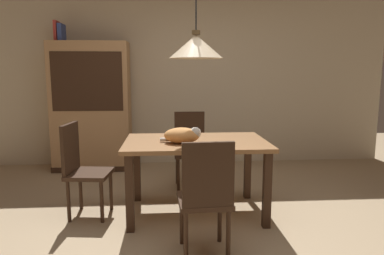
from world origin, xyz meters
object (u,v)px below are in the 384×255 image
Objects in this scene: cat_sleeping at (183,135)px; book_red_tall at (57,31)px; chair_near_front at (206,194)px; pendant_lamp at (196,46)px; chair_left_side at (81,166)px; dining_table at (196,151)px; chair_far_back at (190,146)px; hutch_bookcase at (92,109)px; book_blue_wide at (62,33)px.

cat_sleeping is 1.41× the size of book_red_tall.
book_red_tall is (-1.68, 1.89, 1.16)m from cat_sleeping.
pendant_lamp reaches higher than chair_near_front.
chair_near_front is 2.35× the size of cat_sleeping.
chair_left_side is (-1.13, 0.89, 0.00)m from chair_near_front.
dining_table is at bearing 41.95° from cat_sleeping.
chair_left_side is at bearing 141.93° from chair_near_front.
chair_far_back is 0.50× the size of hutch_bookcase.
book_red_tall is (-1.81, 1.77, 1.34)m from dining_table.
chair_far_back is 3.88× the size of book_blue_wide.
chair_near_front is 0.50× the size of hutch_bookcase.
hutch_bookcase reaches higher than chair_far_back.
chair_left_side reaches higher than cat_sleeping.
hutch_bookcase is 1.18m from book_red_tall.
chair_near_front reaches higher than dining_table.
hutch_bookcase is at bearing 117.62° from chair_near_front.
book_blue_wide reaches higher than chair_far_back.
book_blue_wide is at bearing 109.40° from chair_left_side.
chair_far_back is at bearing -26.28° from book_red_tall.
pendant_lamp is 2.51m from book_blue_wide.
hutch_bookcase reaches higher than dining_table.
book_blue_wide is at bearing 130.49° from cat_sleeping.
book_red_tall is (-1.81, 1.77, 0.33)m from pendant_lamp.
chair_left_side reaches higher than dining_table.
pendant_lamp reaches higher than chair_left_side.
pendant_lamp is (0.13, 0.12, 0.84)m from cat_sleeping.
pendant_lamp reaches higher than hutch_bookcase.
book_blue_wide is at bearing 0.00° from book_red_tall.
book_blue_wide reaches higher than chair_near_front.
book_blue_wide reaches higher than dining_table.
pendant_lamp is (0.00, -0.88, 1.15)m from chair_far_back.
chair_far_back is at bearing 90.18° from chair_near_front.
chair_left_side is 2.40m from book_red_tall.
dining_table is at bearing -0.44° from chair_left_side.
hutch_bookcase is (-1.38, 1.77, 0.24)m from dining_table.
chair_left_side is 1.42m from chair_far_back.
hutch_bookcase is at bearing -0.23° from book_blue_wide.
pendant_lamp is (-0.00, 0.88, 1.15)m from chair_near_front.
dining_table is 1.51× the size of chair_left_side.
chair_left_side is at bearing -81.80° from hutch_bookcase.
book_red_tall reaches higher than chair_left_side.
pendant_lamp is at bearing -45.39° from book_blue_wide.
book_red_tall is at bearing 135.63° from dining_table.
dining_table is 0.76× the size of hutch_bookcase.
book_red_tall is (-1.82, 2.65, 1.48)m from chair_near_front.
hutch_bookcase is (-1.38, 1.77, -0.77)m from pendant_lamp.
hutch_bookcase is at bearing 147.11° from chair_far_back.
book_blue_wide is (-1.75, 0.89, 1.46)m from chair_far_back.
chair_near_front is 1.00× the size of chair_left_side.
hutch_bookcase is (-1.39, 2.65, 0.38)m from chair_near_front.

